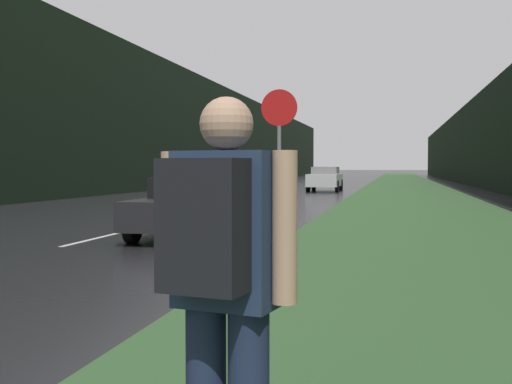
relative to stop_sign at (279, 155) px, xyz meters
name	(u,v)px	position (x,y,z in m)	size (l,w,h in m)	color
grass_verge	(408,191)	(2.74, 28.84, -1.70)	(6.00, 240.00, 0.02)	#33562D
lane_stripe_c	(97,238)	(-4.14, 1.40, -1.71)	(0.12, 3.00, 0.01)	silver
lane_stripe_d	(198,214)	(-4.14, 8.40, -1.71)	(0.12, 3.00, 0.01)	silver
lane_stripe_e	(247,202)	(-4.14, 15.40, -1.71)	(0.12, 3.00, 0.01)	silver
lane_stripe_f	(277,195)	(-4.14, 22.40, -1.71)	(0.12, 3.00, 0.01)	silver
treeline_far_side	(194,132)	(-14.01, 38.84, 2.63)	(2.00, 140.00, 8.69)	black
treeline_near_side	(489,141)	(8.74, 38.84, 1.67)	(2.00, 140.00, 6.77)	black
stop_sign	(279,155)	(0.00, 0.00, 0.00)	(0.63, 0.07, 2.84)	slate
hitchhiker_with_backpack	(223,281)	(1.28, -8.44, -0.68)	(0.61, 0.48, 1.79)	#1E2847
car_passing_near	(195,206)	(-2.20, 2.06, -1.06)	(1.94, 4.07, 1.28)	black
car_passing_far	(325,179)	(-2.20, 28.11, -0.94)	(1.91, 4.51, 1.49)	#BCBCBC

